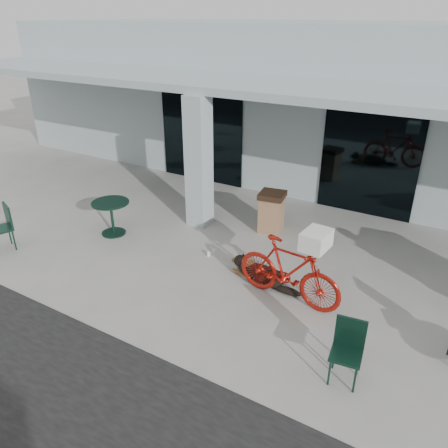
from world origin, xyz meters
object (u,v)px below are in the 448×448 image
Objects in this scene: bicycle at (289,271)px; dog at (262,273)px; cafe_chair_near at (0,229)px; cafe_table_near at (112,218)px; trash_receptacle at (271,212)px; cafe_chair_far_a at (346,354)px.

bicycle is 0.82m from dog.
dog is 5.77m from cafe_chair_near.
trash_receptacle reaches higher than cafe_table_near.
cafe_chair_near is (-5.48, -1.76, 0.31)m from dog.
cafe_table_near is at bearing 156.57° from cafe_chair_far_a.
dog is 1.21× the size of trash_receptacle.
bicycle is 1.69× the size of dog.
cafe_table_near is (-4.60, 0.35, -0.20)m from bicycle.
cafe_chair_near is (-1.54, -1.81, 0.10)m from cafe_table_near.
cafe_chair_far_a is at bearing 21.30° from cafe_chair_near.
dog is 2.27m from trash_receptacle.
bicycle reaches higher than dog.
cafe_chair_near is (-6.13, -1.46, -0.09)m from bicycle.
trash_receptacle reaches higher than dog.
dog is 2.73m from cafe_chair_far_a.
bicycle is 6.30m from cafe_chair_near.
bicycle is at bearing 34.24° from cafe_chair_near.
cafe_chair_near reaches higher than trash_receptacle.
bicycle is 2.32× the size of cafe_table_near.
trash_receptacle is at bearing 33.13° from cafe_table_near.
cafe_chair_far_a is 0.96× the size of trash_receptacle.
cafe_chair_near is at bearing 173.10° from cafe_chair_far_a.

